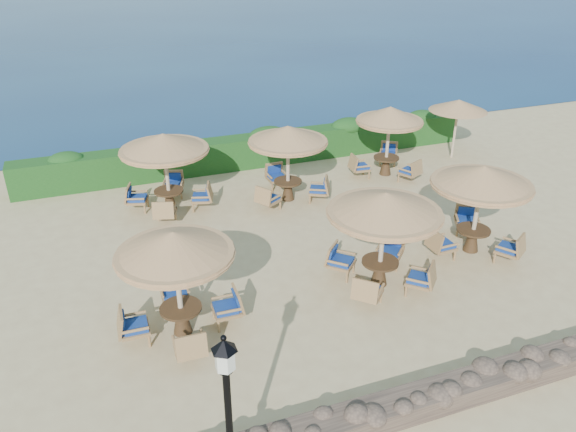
{
  "coord_description": "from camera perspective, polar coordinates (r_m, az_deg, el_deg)",
  "views": [
    {
      "loc": [
        -6.09,
        -12.83,
        8.33
      ],
      "look_at": [
        -1.29,
        0.12,
        1.3
      ],
      "focal_mm": 35.0,
      "sensor_mm": 36.0,
      "label": 1
    }
  ],
  "objects": [
    {
      "name": "extra_parasol",
      "position": [
        23.58,
        16.94,
        10.69
      ],
      "size": [
        2.3,
        2.3,
        2.41
      ],
      "color": "#C4AD8A",
      "rests_on": "ground"
    },
    {
      "name": "sea",
      "position": [
        83.47,
        -17.15,
        20.17
      ],
      "size": [
        160.0,
        160.0,
        0.0
      ],
      "primitive_type": "plane",
      "color": "#0B254B",
      "rests_on": "ground"
    },
    {
      "name": "lamp_post",
      "position": [
        9.17,
        -5.95,
        -20.92
      ],
      "size": [
        0.44,
        0.44,
        3.31
      ],
      "color": "black",
      "rests_on": "ground"
    },
    {
      "name": "cafe_set_4",
      "position": [
        18.79,
        -0.01,
        6.9
      ],
      "size": [
        2.77,
        2.75,
        2.65
      ],
      "color": "#C4AD8A",
      "rests_on": "ground"
    },
    {
      "name": "cafe_set_1",
      "position": [
        14.2,
        9.7,
        -0.58
      ],
      "size": [
        2.93,
        2.93,
        2.65
      ],
      "color": "#C4AD8A",
      "rests_on": "ground"
    },
    {
      "name": "cafe_set_5",
      "position": [
        21.26,
        10.21,
        8.75
      ],
      "size": [
        2.66,
        2.77,
        2.65
      ],
      "color": "#C4AD8A",
      "rests_on": "ground"
    },
    {
      "name": "hedge",
      "position": [
        22.32,
        -3.25,
        6.68
      ],
      "size": [
        18.0,
        0.9,
        1.2
      ],
      "primitive_type": "cube",
      "color": "#133D13",
      "rests_on": "ground"
    },
    {
      "name": "cafe_set_2",
      "position": [
        16.43,
        18.95,
        2.45
      ],
      "size": [
        2.82,
        2.81,
        2.65
      ],
      "color": "#C4AD8A",
      "rests_on": "ground"
    },
    {
      "name": "stone_wall",
      "position": [
        12.12,
        17.03,
        -16.52
      ],
      "size": [
        15.0,
        0.65,
        0.44
      ],
      "primitive_type": "cube",
      "color": "brown",
      "rests_on": "ground"
    },
    {
      "name": "cafe_set_3",
      "position": [
        18.49,
        -12.37,
        5.79
      ],
      "size": [
        2.88,
        2.88,
        2.65
      ],
      "color": "#C4AD8A",
      "rests_on": "ground"
    },
    {
      "name": "cafe_set_0",
      "position": [
        12.54,
        -11.27,
        -5.12
      ],
      "size": [
        2.82,
        2.82,
        2.65
      ],
      "color": "#C4AD8A",
      "rests_on": "ground"
    },
    {
      "name": "ground",
      "position": [
        16.47,
        4.35,
        -3.5
      ],
      "size": [
        120.0,
        120.0,
        0.0
      ],
      "primitive_type": "plane",
      "color": "tan",
      "rests_on": "ground"
    }
  ]
}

